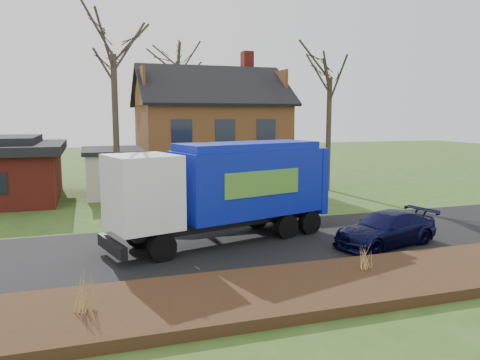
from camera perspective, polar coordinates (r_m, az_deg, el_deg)
name	(u,v)px	position (r m, az deg, el deg)	size (l,w,h in m)	color
ground	(250,243)	(18.11, 1.26, -7.74)	(120.00, 120.00, 0.00)	#2D4C19
road	(250,243)	(18.10, 1.26, -7.71)	(80.00, 7.00, 0.02)	black
mulch_verge	(314,288)	(13.42, 8.96, -12.82)	(80.00, 3.50, 0.30)	black
main_house	(202,128)	(31.23, -4.63, 6.29)	(12.95, 8.95, 9.26)	beige
garbage_truck	(228,185)	(18.03, -1.48, -0.64)	(9.24, 4.73, 3.82)	black
silver_sedan	(180,206)	(21.43, -7.33, -3.19)	(1.66, 4.75, 1.57)	#B4B5BC
navy_wagon	(386,229)	(18.56, 17.34, -5.69)	(1.77, 4.36, 1.27)	black
tree_front_west	(112,31)	(27.24, -15.30, 17.09)	(3.82, 3.82, 11.36)	#3E3125
tree_front_east	(330,59)	(31.22, 10.96, 14.31)	(3.74, 3.74, 10.40)	#3C3324
tree_back	(177,46)	(40.55, -7.66, 15.86)	(4.00, 4.00, 12.67)	#3B2E23
grass_clump_west	(85,291)	(11.80, -18.41, -12.77)	(0.37, 0.31, 0.98)	#AB894B
grass_clump_mid	(365,255)	(14.65, 15.03, -8.85)	(0.30, 0.25, 0.85)	tan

